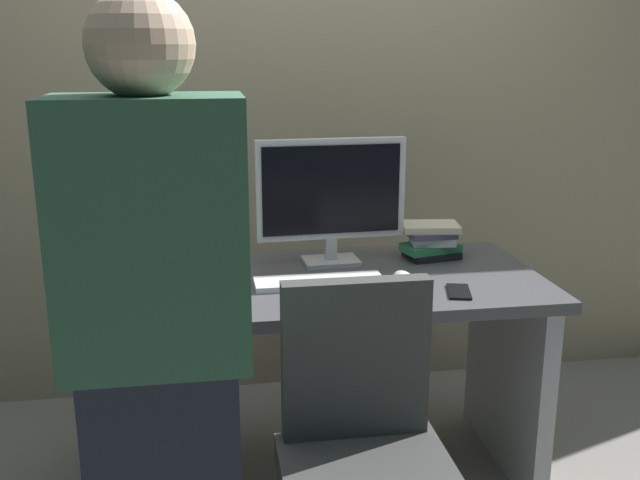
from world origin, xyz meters
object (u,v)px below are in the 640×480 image
Objects in this scene: cup_near_keyboard at (200,287)px; person_at_desk at (160,365)px; desk at (318,341)px; book_stack at (431,241)px; monitor at (331,194)px; cell_phone at (459,292)px; keyboard at (319,282)px; mouse at (403,277)px.

person_at_desk is at bearing -98.04° from cup_near_keyboard.
book_stack is (0.46, 0.18, 0.30)m from desk.
monitor is 3.76× the size of cell_phone.
desk is at bearing 167.24° from cell_phone.
book_stack reaches higher than keyboard.
cup_near_keyboard is (-0.47, -0.35, -0.20)m from monitor.
person_at_desk is (-0.48, -0.80, 0.31)m from desk.
book_stack reaches higher than mouse.
person_at_desk reaches higher than monitor.
monitor is 5.41× the size of mouse.
desk is 0.57m from book_stack.
monitor is 5.21× the size of cup_near_keyboard.
monitor is 0.58m from cell_phone.
desk is 0.38m from mouse.
cup_near_keyboard is 0.45× the size of book_stack.
person_at_desk is 3.81× the size of keyboard.
mouse is 0.43× the size of book_stack.
keyboard reaches higher than desk.
keyboard is at bearing -94.44° from desk.
monitor reaches higher than mouse.
cup_near_keyboard is at bearing -157.06° from book_stack.
person_at_desk reaches higher than cup_near_keyboard.
person_at_desk is 1.36m from book_stack.
keyboard is 1.86× the size of book_stack.
mouse is at bearing -15.63° from desk.
desk is at bearing -114.00° from monitor.
monitor is 0.62m from cup_near_keyboard.
keyboard is at bearing 16.52° from cup_near_keyboard.
person_at_desk is 11.38× the size of cell_phone.
person_at_desk is 16.39× the size of mouse.
desk is at bearing -158.51° from book_stack.
monitor is 2.34× the size of book_stack.
person_at_desk reaches higher than desk.
cell_phone is at bearing -2.60° from cup_near_keyboard.
book_stack is (0.38, 0.01, -0.19)m from monitor.
keyboard is 0.46m from cell_phone.
cell_phone is (0.15, -0.14, -0.01)m from mouse.
monitor is at bearing 70.61° from keyboard.
monitor reaches higher than desk.
mouse is (0.28, -0.01, 0.01)m from keyboard.
book_stack reaches higher than cell_phone.
cell_phone is (-0.03, -0.40, -0.06)m from book_stack.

